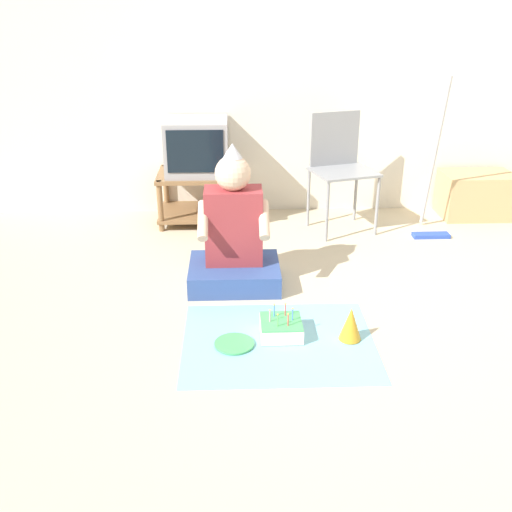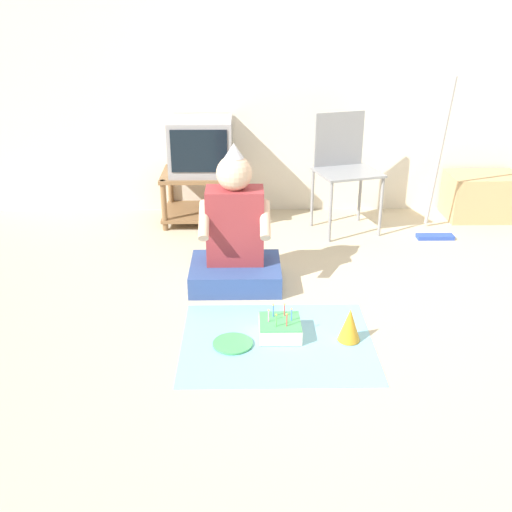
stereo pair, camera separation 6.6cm
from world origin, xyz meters
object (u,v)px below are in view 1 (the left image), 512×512
at_px(folding_chair, 340,162).
at_px(person_seated, 234,239).
at_px(dust_mop, 433,191).
at_px(cardboard_box_stack, 476,195).
at_px(party_hat_blue, 351,324).
at_px(tv, 197,146).
at_px(paper_plate, 234,344).
at_px(birthday_cake, 281,328).

relative_size(folding_chair, person_seated, 0.99).
bearing_deg(dust_mop, cardboard_box_stack, 38.37).
bearing_deg(folding_chair, party_hat_blue, -96.72).
bearing_deg(tv, dust_mop, -11.75).
xyz_separation_m(person_seated, paper_plate, (-0.01, -0.77, -0.29)).
xyz_separation_m(tv, paper_plate, (0.28, -1.94, -0.61)).
distance_m(cardboard_box_stack, birthday_cake, 2.59).
height_order(cardboard_box_stack, party_hat_blue, cardboard_box_stack).
height_order(person_seated, birthday_cake, person_seated).
xyz_separation_m(tv, cardboard_box_stack, (2.30, 0.03, -0.44)).
bearing_deg(tv, birthday_cake, -73.95).
height_order(dust_mop, birthday_cake, dust_mop).
bearing_deg(dust_mop, paper_plate, -134.14).
xyz_separation_m(folding_chair, paper_plate, (-0.83, -1.75, -0.52)).
relative_size(folding_chair, cardboard_box_stack, 1.57).
bearing_deg(paper_plate, tv, 98.10).
xyz_separation_m(dust_mop, person_seated, (-1.52, -0.80, -0.05)).
height_order(party_hat_blue, paper_plate, party_hat_blue).
bearing_deg(party_hat_blue, paper_plate, -176.70).
xyz_separation_m(folding_chair, party_hat_blue, (-0.20, -1.72, -0.44)).
relative_size(folding_chair, party_hat_blue, 4.84).
xyz_separation_m(party_hat_blue, paper_plate, (-0.63, -0.04, -0.09)).
height_order(person_seated, party_hat_blue, person_seated).
relative_size(cardboard_box_stack, paper_plate, 2.68).
distance_m(person_seated, party_hat_blue, 0.98).
height_order(birthday_cake, paper_plate, birthday_cake).
bearing_deg(folding_chair, dust_mop, -14.96).
xyz_separation_m(tv, birthday_cake, (0.53, -1.85, -0.57)).
height_order(cardboard_box_stack, paper_plate, cardboard_box_stack).
relative_size(dust_mop, person_seated, 1.33).
bearing_deg(paper_plate, person_seated, 89.62).
bearing_deg(paper_plate, folding_chair, 64.72).
bearing_deg(birthday_cake, party_hat_blue, -8.45).
bearing_deg(tv, party_hat_blue, -64.68).
height_order(folding_chair, person_seated, person_seated).
relative_size(dust_mop, party_hat_blue, 6.51).
distance_m(tv, paper_plate, 2.05).
bearing_deg(dust_mop, person_seated, -152.21).
distance_m(cardboard_box_stack, dust_mop, 0.67).
xyz_separation_m(cardboard_box_stack, party_hat_blue, (-1.40, -1.93, -0.08)).
height_order(tv, dust_mop, dust_mop).
height_order(tv, paper_plate, tv).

